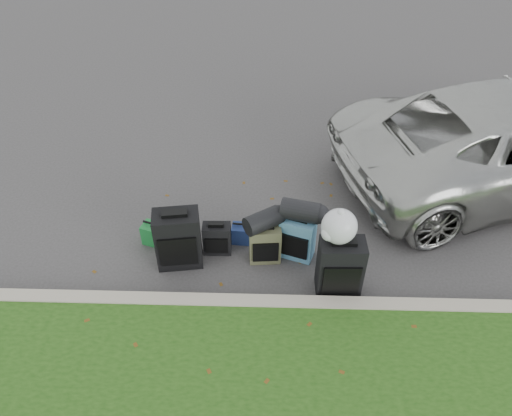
{
  "coord_description": "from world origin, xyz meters",
  "views": [
    {
      "loc": [
        0.04,
        -4.74,
        4.84
      ],
      "look_at": [
        -0.1,
        0.2,
        0.55
      ],
      "focal_mm": 35.0,
      "sensor_mm": 36.0,
      "label": 1
    }
  ],
  "objects_px": {
    "suitcase_small_black": "(217,239)",
    "suitcase_olive": "(265,243)",
    "tote_navy": "(241,233)",
    "suitcase_teal": "(297,238)",
    "tote_green": "(153,234)",
    "suitcase_large_black_left": "(178,239)",
    "suitcase_large_black_right": "(340,267)"
  },
  "relations": [
    {
      "from": "suitcase_olive",
      "to": "tote_navy",
      "type": "xyz_separation_m",
      "value": [
        -0.33,
        0.32,
        -0.14
      ]
    },
    {
      "from": "suitcase_large_black_left",
      "to": "suitcase_teal",
      "type": "xyz_separation_m",
      "value": [
        1.52,
        0.17,
        -0.1
      ]
    },
    {
      "from": "tote_green",
      "to": "suitcase_teal",
      "type": "bearing_deg",
      "value": 12.33
    },
    {
      "from": "suitcase_olive",
      "to": "suitcase_teal",
      "type": "xyz_separation_m",
      "value": [
        0.42,
        0.08,
        0.04
      ]
    },
    {
      "from": "suitcase_large_black_left",
      "to": "suitcase_teal",
      "type": "bearing_deg",
      "value": -1.8
    },
    {
      "from": "tote_green",
      "to": "suitcase_small_black",
      "type": "bearing_deg",
      "value": 8.34
    },
    {
      "from": "suitcase_small_black",
      "to": "suitcase_olive",
      "type": "bearing_deg",
      "value": -11.49
    },
    {
      "from": "suitcase_large_black_left",
      "to": "suitcase_olive",
      "type": "xyz_separation_m",
      "value": [
        1.1,
        0.09,
        -0.13
      ]
    },
    {
      "from": "suitcase_large_black_right",
      "to": "tote_green",
      "type": "height_order",
      "value": "suitcase_large_black_right"
    },
    {
      "from": "tote_green",
      "to": "tote_navy",
      "type": "relative_size",
      "value": 1.13
    },
    {
      "from": "suitcase_large_black_left",
      "to": "tote_green",
      "type": "bearing_deg",
      "value": 131.58
    },
    {
      "from": "suitcase_large_black_right",
      "to": "tote_green",
      "type": "distance_m",
      "value": 2.55
    },
    {
      "from": "suitcase_small_black",
      "to": "suitcase_olive",
      "type": "relative_size",
      "value": 0.82
    },
    {
      "from": "suitcase_small_black",
      "to": "suitcase_teal",
      "type": "height_order",
      "value": "suitcase_teal"
    },
    {
      "from": "suitcase_large_black_left",
      "to": "suitcase_teal",
      "type": "relative_size",
      "value": 1.31
    },
    {
      "from": "suitcase_large_black_left",
      "to": "suitcase_olive",
      "type": "bearing_deg",
      "value": -3.41
    },
    {
      "from": "suitcase_large_black_left",
      "to": "suitcase_olive",
      "type": "height_order",
      "value": "suitcase_large_black_left"
    },
    {
      "from": "suitcase_large_black_right",
      "to": "tote_green",
      "type": "relative_size",
      "value": 2.64
    },
    {
      "from": "tote_navy",
      "to": "suitcase_teal",
      "type": "bearing_deg",
      "value": -13.15
    },
    {
      "from": "suitcase_small_black",
      "to": "tote_navy",
      "type": "height_order",
      "value": "suitcase_small_black"
    },
    {
      "from": "suitcase_olive",
      "to": "suitcase_large_black_right",
      "type": "height_order",
      "value": "suitcase_large_black_right"
    },
    {
      "from": "suitcase_teal",
      "to": "tote_navy",
      "type": "distance_m",
      "value": 0.8
    },
    {
      "from": "suitcase_teal",
      "to": "tote_navy",
      "type": "relative_size",
      "value": 2.33
    },
    {
      "from": "suitcase_small_black",
      "to": "tote_navy",
      "type": "distance_m",
      "value": 0.38
    },
    {
      "from": "suitcase_olive",
      "to": "suitcase_large_black_right",
      "type": "distance_m",
      "value": 1.04
    },
    {
      "from": "suitcase_teal",
      "to": "tote_green",
      "type": "relative_size",
      "value": 2.06
    },
    {
      "from": "suitcase_small_black",
      "to": "tote_green",
      "type": "bearing_deg",
      "value": 169.41
    },
    {
      "from": "suitcase_small_black",
      "to": "suitcase_teal",
      "type": "xyz_separation_m",
      "value": [
        1.05,
        -0.04,
        0.08
      ]
    },
    {
      "from": "tote_green",
      "to": "tote_navy",
      "type": "xyz_separation_m",
      "value": [
        1.19,
        0.06,
        -0.02
      ]
    },
    {
      "from": "suitcase_small_black",
      "to": "suitcase_large_black_right",
      "type": "height_order",
      "value": "suitcase_large_black_right"
    },
    {
      "from": "suitcase_small_black",
      "to": "suitcase_olive",
      "type": "distance_m",
      "value": 0.65
    },
    {
      "from": "suitcase_teal",
      "to": "tote_navy",
      "type": "height_order",
      "value": "suitcase_teal"
    }
  ]
}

